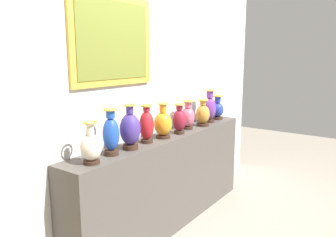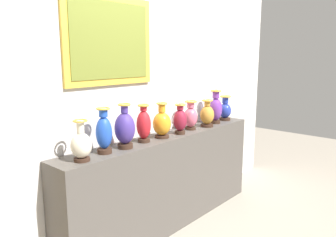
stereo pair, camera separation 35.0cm
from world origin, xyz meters
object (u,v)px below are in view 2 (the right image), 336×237
(vase_ivory, at_px, (81,145))
(vase_crimson, at_px, (144,125))
(vase_amber, at_px, (162,123))
(vase_sapphire, at_px, (104,133))
(vase_cobalt, at_px, (225,110))
(vase_ochre, at_px, (207,115))
(vase_violet, at_px, (216,108))
(vase_rose, at_px, (191,116))
(vase_indigo, at_px, (125,129))
(vase_burgundy, at_px, (180,120))

(vase_ivory, xyz_separation_m, vase_crimson, (0.75, 0.05, 0.04))
(vase_ivory, bearing_deg, vase_amber, 2.03)
(vase_sapphire, relative_size, vase_cobalt, 1.24)
(vase_sapphire, xyz_separation_m, vase_ochre, (1.50, -0.04, -0.04))
(vase_sapphire, relative_size, vase_ochre, 1.24)
(vase_ochre, height_order, vase_violet, vase_violet)
(vase_rose, distance_m, vase_violet, 0.49)
(vase_ivory, height_order, vase_sapphire, vase_sapphire)
(vase_indigo, xyz_separation_m, vase_violet, (1.51, 0.01, 0.01))
(vase_ivory, height_order, vase_ochre, vase_ivory)
(vase_rose, xyz_separation_m, vase_ochre, (0.25, -0.05, -0.01))
(vase_sapphire, xyz_separation_m, vase_cobalt, (1.99, 0.01, -0.04))
(vase_amber, bearing_deg, vase_indigo, -178.78)
(vase_crimson, relative_size, vase_rose, 1.13)
(vase_crimson, bearing_deg, vase_violet, -0.72)
(vase_cobalt, bearing_deg, vase_ivory, -178.71)
(vase_crimson, bearing_deg, vase_sapphire, -178.56)
(vase_burgundy, xyz_separation_m, vase_violet, (0.74, 0.03, 0.04))
(vase_sapphire, xyz_separation_m, vase_burgundy, (0.99, -0.04, -0.03))
(vase_indigo, bearing_deg, vase_ivory, -177.12)
(vase_crimson, relative_size, vase_burgundy, 1.14)
(vase_violet, xyz_separation_m, vase_cobalt, (0.25, 0.02, -0.05))
(vase_rose, relative_size, vase_violet, 0.80)
(vase_amber, bearing_deg, vase_sapphire, 179.87)
(vase_amber, relative_size, vase_ochre, 1.12)
(vase_violet, relative_size, vase_cobalt, 1.29)
(vase_burgundy, bearing_deg, vase_cobalt, 2.89)
(vase_rose, bearing_deg, vase_crimson, -179.99)
(vase_amber, relative_size, vase_violet, 0.87)
(vase_cobalt, bearing_deg, vase_indigo, -179.14)
(vase_violet, bearing_deg, vase_rose, 178.17)
(vase_sapphire, distance_m, vase_crimson, 0.49)
(vase_indigo, bearing_deg, vase_crimson, 5.39)
(vase_indigo, height_order, vase_amber, vase_indigo)
(vase_violet, bearing_deg, vase_amber, 179.91)
(vase_ivory, distance_m, vase_sapphire, 0.27)
(vase_rose, xyz_separation_m, vase_cobalt, (0.74, 0.00, -0.01))
(vase_sapphire, relative_size, vase_indigo, 0.98)
(vase_indigo, height_order, vase_burgundy, vase_indigo)
(vase_sapphire, relative_size, vase_amber, 1.10)
(vase_indigo, height_order, vase_crimson, vase_indigo)
(vase_sapphire, bearing_deg, vase_ochre, -1.58)
(vase_indigo, xyz_separation_m, vase_crimson, (0.27, 0.03, -0.01))
(vase_ivory, height_order, vase_amber, vase_amber)
(vase_crimson, relative_size, vase_violet, 0.90)
(vase_crimson, height_order, vase_amber, vase_crimson)
(vase_rose, height_order, vase_violet, vase_violet)
(vase_burgundy, xyz_separation_m, vase_cobalt, (1.00, 0.05, -0.01))
(vase_crimson, bearing_deg, vase_cobalt, 0.05)
(vase_ivory, bearing_deg, vase_burgundy, 0.02)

